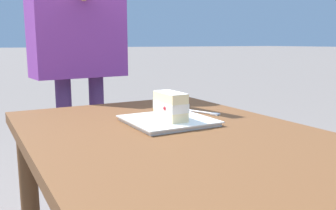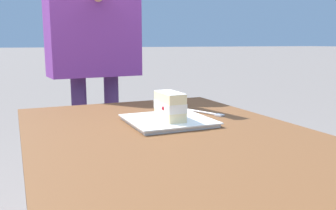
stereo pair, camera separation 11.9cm
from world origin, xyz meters
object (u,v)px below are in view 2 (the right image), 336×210
(cake_slice, at_px, (170,106))
(diner_person, at_px, (93,23))
(dessert_plate, at_px, (168,121))
(dessert_fork, at_px, (207,113))
(patio_table, at_px, (180,174))

(cake_slice, height_order, diner_person, diner_person)
(dessert_plate, distance_m, diner_person, 0.88)
(dessert_plate, relative_size, dessert_fork, 1.64)
(patio_table, bearing_deg, dessert_fork, 137.94)
(cake_slice, bearing_deg, dessert_fork, 117.75)
(dessert_plate, bearing_deg, cake_slice, -4.96)
(dessert_plate, height_order, dessert_fork, dessert_plate)
(patio_table, xyz_separation_m, cake_slice, (-0.16, 0.04, 0.17))
(diner_person, bearing_deg, dessert_plate, 5.15)
(patio_table, xyz_separation_m, diner_person, (-0.98, -0.03, 0.48))
(cake_slice, distance_m, dessert_fork, 0.23)
(dessert_plate, xyz_separation_m, cake_slice, (0.02, -0.00, 0.05))
(patio_table, bearing_deg, diner_person, -178.16)
(patio_table, relative_size, diner_person, 0.78)
(dessert_plate, bearing_deg, patio_table, -12.81)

